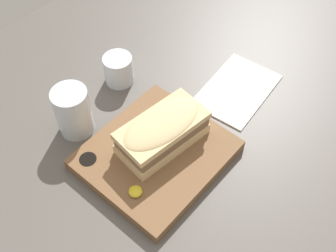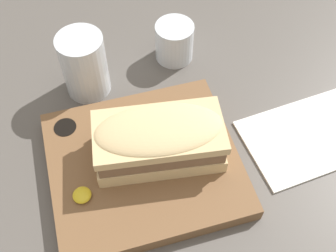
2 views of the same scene
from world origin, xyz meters
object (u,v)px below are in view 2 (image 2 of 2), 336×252
at_px(serving_board, 143,164).
at_px(sandwich, 159,139).
at_px(napkin, 309,136).
at_px(water_glass, 85,68).
at_px(wine_glass, 174,43).

xyz_separation_m(serving_board, sandwich, (0.03, 0.00, 0.05)).
relative_size(serving_board, sandwich, 1.43).
bearing_deg(napkin, sandwich, 174.99).
height_order(water_glass, napkin, water_glass).
xyz_separation_m(water_glass, wine_glass, (0.17, 0.03, -0.02)).
bearing_deg(sandwich, wine_glass, 68.00).
distance_m(wine_glass, napkin, 0.29).
height_order(wine_glass, napkin, wine_glass).
bearing_deg(napkin, wine_glass, 123.94).
bearing_deg(serving_board, sandwich, 7.70).
relative_size(serving_board, wine_glass, 3.92).
xyz_separation_m(sandwich, water_glass, (-0.08, 0.18, -0.02)).
bearing_deg(sandwich, napkin, -5.01).
xyz_separation_m(serving_board, wine_glass, (0.11, 0.22, 0.02)).
xyz_separation_m(serving_board, water_glass, (-0.05, 0.19, 0.04)).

